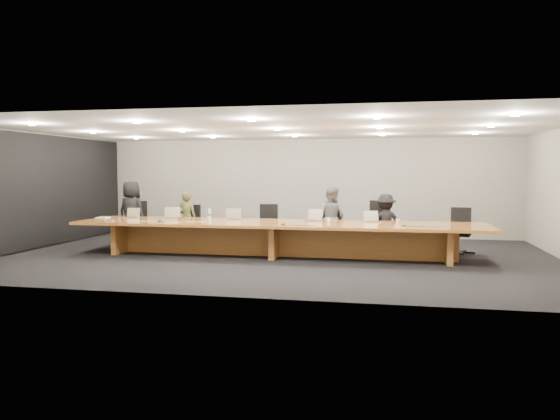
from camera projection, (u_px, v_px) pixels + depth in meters
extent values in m
plane|color=black|center=(277.00, 256.00, 12.03)|extent=(12.00, 12.00, 0.00)
cube|color=#AFACA0|center=(306.00, 188.00, 15.84)|extent=(12.00, 0.02, 2.80)
cube|color=black|center=(36.00, 192.00, 13.13)|extent=(0.08, 7.84, 2.74)
cube|color=#965720|center=(277.00, 224.00, 11.98)|extent=(9.00, 1.80, 0.06)
cube|color=brown|center=(277.00, 241.00, 12.01)|extent=(7.65, 0.15, 0.69)
cube|color=brown|center=(127.00, 237.00, 12.73)|extent=(0.12, 1.26, 0.69)
cube|color=brown|center=(277.00, 241.00, 12.01)|extent=(0.12, 1.26, 0.69)
cube|color=brown|center=(447.00, 245.00, 11.28)|extent=(0.12, 1.26, 0.69)
imported|color=black|center=(131.00, 212.00, 14.00)|extent=(0.89, 0.69, 1.63)
imported|color=#3E3E22|center=(187.00, 218.00, 13.73)|extent=(0.52, 0.36, 1.37)
imported|color=#5C5C5F|center=(331.00, 218.00, 12.99)|extent=(0.89, 0.80, 1.51)
imported|color=black|center=(385.00, 223.00, 12.67)|extent=(0.97, 0.70, 1.35)
cylinder|color=silver|center=(209.00, 215.00, 12.56)|extent=(0.09, 0.09, 0.25)
cylinder|color=brown|center=(179.00, 219.00, 12.32)|extent=(0.08, 0.08, 0.09)
cone|color=silver|center=(329.00, 220.00, 12.13)|extent=(0.10, 0.10, 0.09)
cone|color=silver|center=(398.00, 221.00, 11.69)|extent=(0.11, 0.11, 0.10)
cube|color=silver|center=(103.00, 218.00, 13.12)|extent=(0.29, 0.24, 0.02)
cube|color=green|center=(103.00, 217.00, 13.10)|extent=(0.16, 0.11, 0.02)
cube|color=#9F9FA4|center=(110.00, 221.00, 12.22)|extent=(0.20, 0.16, 0.03)
cone|color=black|center=(160.00, 221.00, 12.15)|extent=(0.11, 0.11, 0.03)
cone|color=black|center=(283.00, 224.00, 11.38)|extent=(0.13, 0.13, 0.03)
cone|color=black|center=(404.00, 226.00, 11.10)|extent=(0.11, 0.11, 0.03)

